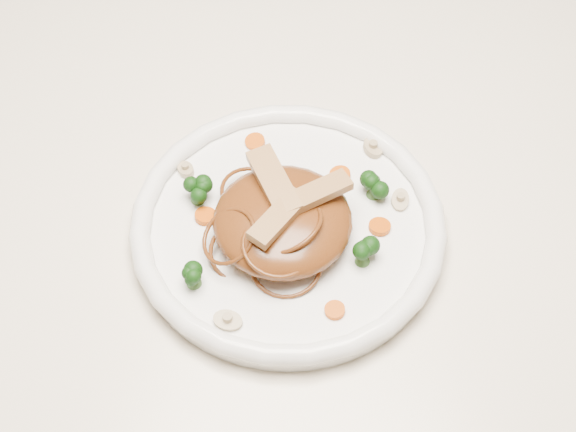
# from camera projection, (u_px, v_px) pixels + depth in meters

# --- Properties ---
(table) EXTENTS (1.20, 0.80, 0.75)m
(table) POSITION_uv_depth(u_px,v_px,m) (286.00, 264.00, 0.90)
(table) COLOR beige
(table) RESTS_ON ground
(plate) EXTENTS (0.38, 0.38, 0.02)m
(plate) POSITION_uv_depth(u_px,v_px,m) (288.00, 230.00, 0.79)
(plate) COLOR white
(plate) RESTS_ON table
(noodle_mound) EXTENTS (0.15, 0.15, 0.04)m
(noodle_mound) POSITION_uv_depth(u_px,v_px,m) (283.00, 221.00, 0.76)
(noodle_mound) COLOR #623012
(noodle_mound) RESTS_ON plate
(chicken_a) EXTENTS (0.06, 0.05, 0.01)m
(chicken_a) POSITION_uv_depth(u_px,v_px,m) (318.00, 192.00, 0.75)
(chicken_a) COLOR tan
(chicken_a) RESTS_ON noodle_mound
(chicken_b) EXTENTS (0.06, 0.08, 0.01)m
(chicken_b) POSITION_uv_depth(u_px,v_px,m) (274.00, 182.00, 0.76)
(chicken_b) COLOR tan
(chicken_b) RESTS_ON noodle_mound
(chicken_c) EXTENTS (0.05, 0.07, 0.01)m
(chicken_c) POSITION_uv_depth(u_px,v_px,m) (278.00, 218.00, 0.73)
(chicken_c) COLOR tan
(chicken_c) RESTS_ON noodle_mound
(broccoli_0) EXTENTS (0.03, 0.03, 0.03)m
(broccoli_0) POSITION_uv_depth(u_px,v_px,m) (374.00, 187.00, 0.80)
(broccoli_0) COLOR #0D360B
(broccoli_0) RESTS_ON plate
(broccoli_1) EXTENTS (0.03, 0.03, 0.03)m
(broccoli_1) POSITION_uv_depth(u_px,v_px,m) (197.00, 189.00, 0.79)
(broccoli_1) COLOR #0D360B
(broccoli_1) RESTS_ON plate
(broccoli_2) EXTENTS (0.03, 0.03, 0.03)m
(broccoli_2) POSITION_uv_depth(u_px,v_px,m) (193.00, 274.00, 0.74)
(broccoli_2) COLOR #0D360B
(broccoli_2) RESTS_ON plate
(broccoli_3) EXTENTS (0.03, 0.03, 0.03)m
(broccoli_3) POSITION_uv_depth(u_px,v_px,m) (363.00, 253.00, 0.75)
(broccoli_3) COLOR #0D360B
(broccoli_3) RESTS_ON plate
(carrot_0) EXTENTS (0.02, 0.02, 0.00)m
(carrot_0) POSITION_uv_depth(u_px,v_px,m) (340.00, 175.00, 0.82)
(carrot_0) COLOR #B64706
(carrot_0) RESTS_ON plate
(carrot_1) EXTENTS (0.02, 0.02, 0.00)m
(carrot_1) POSITION_uv_depth(u_px,v_px,m) (206.00, 216.00, 0.79)
(carrot_1) COLOR #B64706
(carrot_1) RESTS_ON plate
(carrot_2) EXTENTS (0.03, 0.03, 0.00)m
(carrot_2) POSITION_uv_depth(u_px,v_px,m) (380.00, 227.00, 0.78)
(carrot_2) COLOR #B64706
(carrot_2) RESTS_ON plate
(carrot_3) EXTENTS (0.02, 0.02, 0.00)m
(carrot_3) POSITION_uv_depth(u_px,v_px,m) (255.00, 142.00, 0.84)
(carrot_3) COLOR #B64706
(carrot_3) RESTS_ON plate
(carrot_4) EXTENTS (0.02, 0.02, 0.00)m
(carrot_4) POSITION_uv_depth(u_px,v_px,m) (335.00, 310.00, 0.73)
(carrot_4) COLOR #B64706
(carrot_4) RESTS_ON plate
(mushroom_0) EXTENTS (0.03, 0.03, 0.01)m
(mushroom_0) POSITION_uv_depth(u_px,v_px,m) (228.00, 321.00, 0.72)
(mushroom_0) COLOR #BCAF8D
(mushroom_0) RESTS_ON plate
(mushroom_1) EXTENTS (0.02, 0.02, 0.01)m
(mushroom_1) POSITION_uv_depth(u_px,v_px,m) (400.00, 200.00, 0.80)
(mushroom_1) COLOR #BCAF8D
(mushroom_1) RESTS_ON plate
(mushroom_2) EXTENTS (0.03, 0.03, 0.01)m
(mushroom_2) POSITION_uv_depth(u_px,v_px,m) (186.00, 170.00, 0.82)
(mushroom_2) COLOR #BCAF8D
(mushroom_2) RESTS_ON plate
(mushroom_3) EXTENTS (0.03, 0.03, 0.01)m
(mushroom_3) POSITION_uv_depth(u_px,v_px,m) (373.00, 148.00, 0.84)
(mushroom_3) COLOR #BCAF8D
(mushroom_3) RESTS_ON plate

